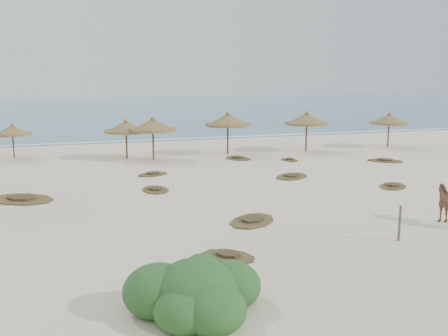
{
  "coord_description": "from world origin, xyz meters",
  "views": [
    {
      "loc": [
        -8.01,
        -17.17,
        5.43
      ],
      "look_at": [
        -0.61,
        5.0,
        1.17
      ],
      "focal_mm": 40.0,
      "sensor_mm": 36.0,
      "label": 1
    }
  ],
  "objects": [
    {
      "name": "ground",
      "position": [
        0.0,
        0.0,
        0.0
      ],
      "size": [
        160.0,
        160.0,
        0.0
      ],
      "primitive_type": "plane",
      "color": "beige",
      "rests_on": "ground"
    },
    {
      "name": "ocean",
      "position": [
        0.0,
        75.0,
        0.0
      ],
      "size": [
        200.0,
        100.0,
        0.01
      ],
      "primitive_type": "cube",
      "color": "#295B7D",
      "rests_on": "ground"
    },
    {
      "name": "foam_line",
      "position": [
        0.0,
        26.0,
        0.0
      ],
      "size": [
        70.0,
        0.6,
        0.01
      ],
      "primitive_type": "cube",
      "color": "white",
      "rests_on": "ground"
    },
    {
      "name": "palapa_1",
      "position": [
        -10.96,
        19.19,
        1.86
      ],
      "size": [
        3.07,
        3.07,
        2.4
      ],
      "rotation": [
        0.0,
        0.0,
        -0.23
      ],
      "color": "brown",
      "rests_on": "ground"
    },
    {
      "name": "palapa_2",
      "position": [
        -2.04,
        15.66,
        2.27
      ],
      "size": [
        3.79,
        3.79,
        2.92
      ],
      "rotation": [
        0.0,
        0.0,
        -0.25
      ],
      "color": "brown",
      "rests_on": "ground"
    },
    {
      "name": "palapa_3",
      "position": [
        -3.69,
        16.58,
        2.11
      ],
      "size": [
        3.63,
        3.63,
        2.72
      ],
      "rotation": [
        0.0,
        0.0,
        0.3
      ],
      "color": "brown",
      "rests_on": "ground"
    },
    {
      "name": "palapa_4",
      "position": [
        3.5,
        16.47,
        2.38
      ],
      "size": [
        3.85,
        3.85,
        3.06
      ],
      "rotation": [
        0.0,
        0.0,
        0.2
      ],
      "color": "brown",
      "rests_on": "ground"
    },
    {
      "name": "palapa_5",
      "position": [
        9.46,
        15.85,
        2.35
      ],
      "size": [
        3.95,
        3.95,
        3.03
      ],
      "rotation": [
        0.0,
        0.0,
        0.25
      ],
      "color": "brown",
      "rests_on": "ground"
    },
    {
      "name": "palapa_6",
      "position": [
        16.6,
        15.74,
        2.16
      ],
      "size": [
        3.64,
        3.64,
        2.79
      ],
      "rotation": [
        0.0,
        0.0,
        0.26
      ],
      "color": "brown",
      "rests_on": "ground"
    },
    {
      "name": "fence_post_near",
      "position": [
        2.68,
        -3.76,
        0.61
      ],
      "size": [
        0.09,
        0.09,
        1.21
      ],
      "primitive_type": "cylinder",
      "rotation": [
        0.0,
        0.0,
        0.04
      ],
      "color": "#685D4E",
      "rests_on": "ground"
    },
    {
      "name": "bush",
      "position": [
        -5.18,
        -6.63,
        0.49
      ],
      "size": [
        3.34,
        2.94,
        1.5
      ],
      "rotation": [
        0.0,
        0.0,
        0.0
      ],
      "color": "#2A5D28",
      "rests_on": "ground"
    },
    {
      "name": "scrub_1",
      "position": [
        -9.73,
        6.36,
        0.05
      ],
      "size": [
        3.7,
        3.55,
        0.16
      ],
      "rotation": [
        0.0,
        0.0,
        2.45
      ],
      "color": "brown",
      "rests_on": "ground"
    },
    {
      "name": "scrub_2",
      "position": [
        -3.68,
        6.34,
        0.05
      ],
      "size": [
        1.36,
        1.99,
        0.16
      ],
      "rotation": [
        0.0,
        0.0,
        1.63
      ],
      "color": "brown",
      "rests_on": "ground"
    },
    {
      "name": "scrub_3",
      "position": [
        4.09,
        7.26,
        0.05
      ],
      "size": [
        2.77,
        2.63,
        0.16
      ],
      "rotation": [
        0.0,
        0.0,
        0.66
      ],
      "color": "brown",
      "rests_on": "ground"
    },
    {
      "name": "scrub_4",
      "position": [
        7.81,
        3.36,
        0.05
      ],
      "size": [
        2.25,
        2.24,
        0.16
      ],
      "rotation": [
        0.0,
        0.0,
        0.78
      ],
      "color": "brown",
      "rests_on": "ground"
    },
    {
      "name": "scrub_5",
      "position": [
        12.23,
        10.1,
        0.05
      ],
      "size": [
        2.71,
        2.62,
        0.16
      ],
      "rotation": [
        0.0,
        0.0,
        2.43
      ],
      "color": "brown",
      "rests_on": "ground"
    },
    {
      "name": "scrub_7",
      "position": [
        3.4,
        14.02,
        0.05
      ],
      "size": [
        2.06,
        2.44,
        0.16
      ],
      "rotation": [
        0.0,
        0.0,
        1.98
      ],
      "color": "brown",
      "rests_on": "ground"
    },
    {
      "name": "scrub_9",
      "position": [
        -1.19,
        -0.11,
        0.05
      ],
      "size": [
        2.71,
        2.66,
        0.16
      ],
      "rotation": [
        0.0,
        0.0,
        0.75
      ],
      "color": "brown",
      "rests_on": "ground"
    },
    {
      "name": "scrub_10",
      "position": [
        6.43,
        12.35,
        0.05
      ],
      "size": [
        1.13,
        1.57,
        0.16
      ],
      "rotation": [
        0.0,
        0.0,
        1.69
      ],
      "color": "brown",
      "rests_on": "ground"
    },
    {
      "name": "scrub_11",
      "position": [
        -3.29,
        -3.45,
        0.05
      ],
      "size": [
        2.05,
        2.05,
        0.16
      ],
      "rotation": [
        0.0,
        0.0,
        2.36
      ],
      "color": "brown",
      "rests_on": "ground"
    },
    {
      "name": "scrub_13",
      "position": [
        -3.08,
        10.3,
        0.05
      ],
      "size": [
        2.16,
        1.84,
        0.16
      ],
      "rotation": [
        0.0,
        0.0,
        0.42
      ],
      "color": "brown",
      "rests_on": "ground"
    }
  ]
}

